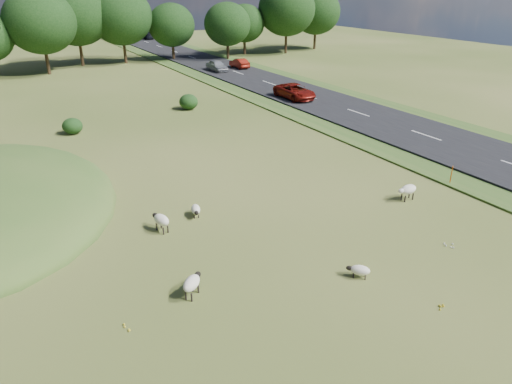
% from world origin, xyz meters
% --- Properties ---
extents(ground, '(160.00, 160.00, 0.00)m').
position_xyz_m(ground, '(0.00, 20.00, 0.00)').
color(ground, '#384F18').
rests_on(ground, ground).
extents(road, '(8.00, 150.00, 0.25)m').
position_xyz_m(road, '(20.00, 30.00, 0.12)').
color(road, black).
rests_on(road, ground).
extents(treeline, '(96.28, 14.66, 11.70)m').
position_xyz_m(treeline, '(-1.06, 55.44, 6.57)').
color(treeline, black).
rests_on(treeline, ground).
extents(shrubs, '(20.45, 7.29, 1.57)m').
position_xyz_m(shrubs, '(-3.22, 26.53, 0.74)').
color(shrubs, black).
rests_on(shrubs, ground).
extents(marker_post, '(0.06, 0.06, 1.20)m').
position_xyz_m(marker_post, '(14.04, 0.89, 0.60)').
color(marker_post, '#D8590C').
rests_on(marker_post, ground).
extents(sheep_0, '(0.78, 1.32, 0.92)m').
position_xyz_m(sheep_0, '(-3.34, 4.18, 0.64)').
color(sheep_0, beige).
rests_on(sheep_0, ground).
extents(sheep_1, '(0.94, 0.93, 0.58)m').
position_xyz_m(sheep_1, '(2.53, -3.77, 0.37)').
color(sheep_1, beige).
rests_on(sheep_1, ground).
extents(sheep_3, '(1.30, 0.59, 0.95)m').
position_xyz_m(sheep_3, '(10.00, 0.61, 0.66)').
color(sheep_3, beige).
rests_on(sheep_3, ground).
extents(sheep_4, '(1.18, 1.09, 0.89)m').
position_xyz_m(sheep_4, '(-4.04, -1.41, 0.62)').
color(sheep_4, beige).
rests_on(sheep_4, ground).
extents(sheep_5, '(0.72, 1.12, 0.62)m').
position_xyz_m(sheep_5, '(-1.23, 4.80, 0.39)').
color(sheep_5, beige).
rests_on(sheep_5, ground).
extents(car_0, '(1.73, 4.30, 1.47)m').
position_xyz_m(car_0, '(18.10, 42.65, 0.98)').
color(car_0, '#9B9DA2').
rests_on(car_0, road).
extents(car_2, '(2.45, 5.31, 1.47)m').
position_xyz_m(car_2, '(18.10, 23.79, 0.99)').
color(car_2, maroon).
rests_on(car_2, road).
extents(car_4, '(2.06, 5.07, 1.47)m').
position_xyz_m(car_4, '(21.90, 85.41, 0.99)').
color(car_4, black).
rests_on(car_4, road).
extents(car_5, '(1.37, 3.94, 1.30)m').
position_xyz_m(car_5, '(21.90, 43.22, 0.90)').
color(car_5, maroon).
rests_on(car_5, road).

